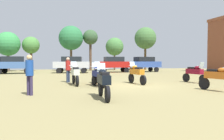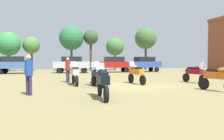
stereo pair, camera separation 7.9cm
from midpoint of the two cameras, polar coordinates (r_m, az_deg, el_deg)
ground_plane at (r=14.01m, az=4.97°, el=-4.02°), size 44.00×52.00×0.02m
motorcycle_2 at (r=13.43m, az=-3.50°, el=-1.24°), size 0.71×2.07×1.44m
motorcycle_3 at (r=16.68m, az=20.28°, el=-0.63°), size 0.74×2.14×1.45m
motorcycle_4 at (r=9.26m, az=-2.17°, el=-2.85°), size 0.62×2.24×1.47m
motorcycle_7 at (r=12.67m, az=25.18°, el=-1.63°), size 0.81×2.12×1.47m
motorcycle_8 at (r=14.45m, az=-9.24°, el=-0.89°), size 0.62×2.20×1.50m
motorcycle_9 at (r=14.84m, az=-3.51°, el=-0.77°), size 0.62×2.26×1.49m
motorcycle_10 at (r=15.05m, az=6.33°, el=-0.76°), size 0.70×2.22×1.47m
car_1 at (r=27.98m, az=-9.98°, el=1.65°), size 4.54×2.51×2.00m
car_2 at (r=28.51m, az=-23.59°, el=1.49°), size 4.51×2.40×2.00m
car_3 at (r=29.00m, az=0.62°, el=1.72°), size 4.36×1.94×2.00m
car_5 at (r=30.19m, az=8.28°, el=1.73°), size 4.55×2.53×2.00m
person_1 at (r=16.26m, az=-10.98°, el=0.57°), size 0.48×0.48×1.78m
person_2 at (r=10.75m, az=-20.13°, el=-0.36°), size 0.47×0.47×1.83m
tree_1 at (r=36.69m, az=8.60°, el=7.92°), size 3.47×3.47×6.81m
tree_2 at (r=34.37m, az=-19.68°, el=5.85°), size 2.43×2.43×4.93m
tree_3 at (r=34.24m, az=-5.34°, el=8.03°), size 2.23×2.23×6.12m
tree_4 at (r=35.53m, az=0.81°, el=5.92°), size 2.81×2.81×5.10m
tree_5 at (r=34.30m, az=-24.69°, el=5.99°), size 3.30×3.30×5.46m
tree_7 at (r=33.81m, az=-10.19°, el=7.94°), size 3.56×3.56×6.59m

